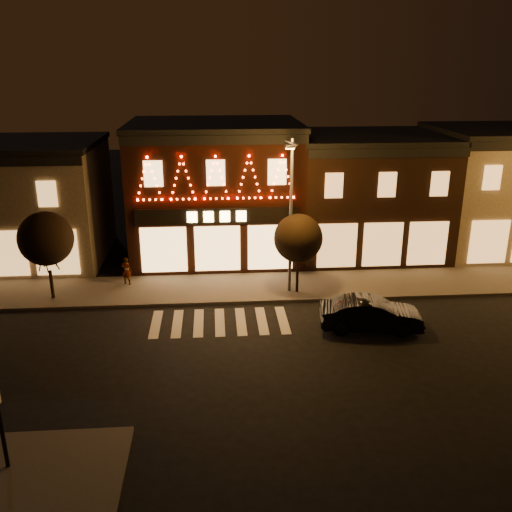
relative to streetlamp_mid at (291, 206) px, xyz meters
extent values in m
plane|color=black|center=(-3.70, -7.03, -4.85)|extent=(120.00, 120.00, 0.00)
cube|color=#47423D|center=(-1.70, 0.97, -4.77)|extent=(44.00, 4.00, 0.15)
cube|color=brown|center=(-16.70, 6.97, -1.35)|extent=(12.00, 8.00, 7.00)
cube|color=black|center=(-3.70, 6.97, -0.85)|extent=(10.00, 8.00, 8.00)
cube|color=black|center=(-3.70, 6.97, 3.30)|extent=(10.20, 8.20, 0.30)
cube|color=black|center=(-3.70, 2.92, 2.90)|extent=(10.00, 0.25, 0.50)
cube|color=black|center=(-3.70, 2.87, -1.25)|extent=(9.00, 0.15, 0.90)
cube|color=#FFD87F|center=(-3.70, 2.77, -1.25)|extent=(3.40, 0.08, 0.60)
cube|color=black|center=(5.80, 6.97, -1.25)|extent=(9.00, 8.00, 7.20)
cube|color=black|center=(5.80, 6.97, 2.50)|extent=(9.20, 8.20, 0.30)
cube|color=black|center=(5.80, 2.92, 2.10)|extent=(9.00, 0.25, 0.50)
cube|color=brown|center=(14.80, 6.97, -1.10)|extent=(9.00, 8.00, 7.50)
cylinder|color=#59595E|center=(0.05, 0.23, -0.70)|extent=(0.16, 0.16, 8.00)
cylinder|color=#59595E|center=(-0.12, -0.55, 3.21)|extent=(0.43, 1.59, 0.10)
cube|color=#59595E|center=(-0.28, -1.33, 3.16)|extent=(0.55, 0.38, 0.18)
cube|color=orange|center=(-0.28, -1.33, 3.05)|extent=(0.41, 0.27, 0.05)
cylinder|color=black|center=(-12.22, 0.19, -3.95)|extent=(0.17, 0.17, 1.49)
sphere|color=black|center=(-12.22, 0.19, -1.50)|extent=(2.73, 2.73, 2.73)
cylinder|color=black|center=(0.43, 0.07, -4.01)|extent=(0.15, 0.15, 1.38)
sphere|color=black|center=(0.43, 0.07, -1.75)|extent=(2.52, 2.52, 2.52)
imported|color=black|center=(3.19, -4.31, -4.09)|extent=(4.77, 2.14, 1.52)
imported|color=gray|center=(-8.67, 1.80, -3.93)|extent=(0.65, 0.53, 1.54)
camera|label=1|loc=(-3.83, -27.01, 6.82)|focal=39.20mm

